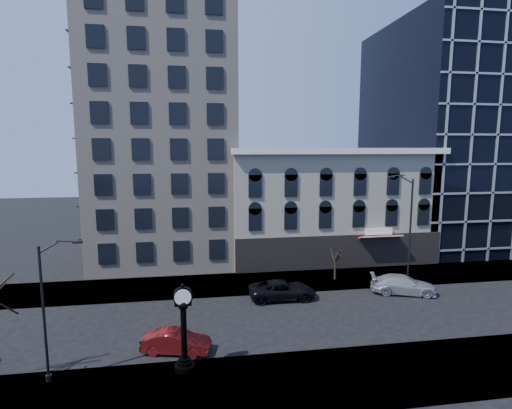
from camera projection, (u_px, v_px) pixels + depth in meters
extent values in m
plane|color=black|center=(237.00, 322.00, 28.97)|extent=(160.00, 160.00, 0.00)
cube|color=#9A988C|center=(228.00, 284.00, 36.78)|extent=(160.00, 6.00, 0.12)
cube|color=#9A988C|center=(254.00, 385.00, 21.14)|extent=(160.00, 6.00, 0.12)
cube|color=#B9A995|center=(163.00, 88.00, 43.94)|extent=(15.00, 15.00, 38.00)
cube|color=gray|center=(326.00, 205.00, 45.61)|extent=(22.00, 10.00, 12.00)
cube|color=white|center=(345.00, 151.00, 39.65)|extent=(22.60, 0.80, 0.60)
cube|color=black|center=(341.00, 252.00, 41.27)|extent=(22.00, 0.30, 3.60)
cube|color=maroon|center=(380.00, 237.00, 41.12)|extent=(4.50, 1.18, 0.55)
cube|color=black|center=(461.00, 136.00, 52.45)|extent=(20.00, 20.00, 28.00)
cylinder|color=black|center=(185.00, 367.00, 22.50)|extent=(1.14, 1.14, 0.31)
cylinder|color=black|center=(185.00, 362.00, 22.46)|extent=(0.83, 0.83, 0.21)
cylinder|color=black|center=(185.00, 359.00, 22.44)|extent=(0.62, 0.62, 0.17)
cylinder|color=black|center=(184.00, 333.00, 22.21)|extent=(0.33, 0.33, 3.02)
sphere|color=black|center=(183.00, 305.00, 21.98)|extent=(0.58, 0.58, 0.58)
cube|color=black|center=(183.00, 303.00, 21.97)|extent=(0.95, 0.28, 0.26)
cylinder|color=black|center=(183.00, 296.00, 21.91)|extent=(1.10, 0.39, 1.08)
cylinder|color=white|center=(183.00, 297.00, 21.74)|extent=(0.92, 0.07, 0.92)
cylinder|color=white|center=(183.00, 295.00, 22.08)|extent=(0.92, 0.07, 0.92)
sphere|color=black|center=(183.00, 285.00, 21.82)|extent=(0.21, 0.21, 0.21)
cylinder|color=black|center=(44.00, 315.00, 20.89)|extent=(0.14, 0.14, 7.43)
cylinder|color=black|center=(49.00, 378.00, 21.39)|extent=(0.31, 0.31, 0.35)
cube|color=black|center=(72.00, 242.00, 20.61)|extent=(0.48, 0.19, 0.12)
cylinder|color=black|center=(410.00, 231.00, 36.71)|extent=(0.18, 0.18, 9.61)
cylinder|color=black|center=(407.00, 279.00, 37.35)|extent=(0.40, 0.40, 0.45)
cube|color=black|center=(389.00, 177.00, 36.39)|extent=(0.66, 0.44, 0.16)
cylinder|color=black|center=(335.00, 268.00, 37.86)|extent=(0.21, 0.21, 2.16)
imported|color=maroon|center=(176.00, 342.00, 24.54)|extent=(4.42, 2.38, 1.38)
imported|color=black|center=(282.00, 290.00, 33.24)|extent=(5.60, 2.62, 1.55)
imported|color=#A5A8AD|center=(404.00, 285.00, 34.49)|extent=(5.89, 3.81, 1.59)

